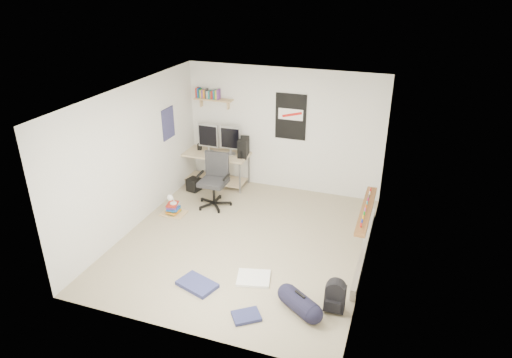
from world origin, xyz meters
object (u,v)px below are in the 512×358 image
(backpack, at_px, (335,298))
(book_stack, at_px, (173,206))
(duffel_bag, at_px, (300,303))
(office_chair, at_px, (213,183))
(desk, at_px, (214,168))

(backpack, distance_m, book_stack, 3.73)
(duffel_bag, bearing_deg, backpack, 56.96)
(office_chair, height_order, book_stack, office_chair)
(backpack, height_order, duffel_bag, duffel_bag)
(backpack, relative_size, book_stack, 0.80)
(office_chair, height_order, backpack, office_chair)
(desk, xyz_separation_m, book_stack, (-0.19, -1.48, -0.21))
(office_chair, xyz_separation_m, backpack, (2.75, -2.21, -0.29))
(backpack, relative_size, duffel_bag, 0.68)
(desk, distance_m, backpack, 4.45)
(desk, bearing_deg, duffel_bag, -35.50)
(desk, distance_m, office_chair, 1.02)
(office_chair, xyz_separation_m, book_stack, (-0.59, -0.55, -0.34))
(duffel_bag, xyz_separation_m, book_stack, (-2.90, 1.84, 0.01))
(office_chair, xyz_separation_m, duffel_bag, (2.31, -2.39, -0.35))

